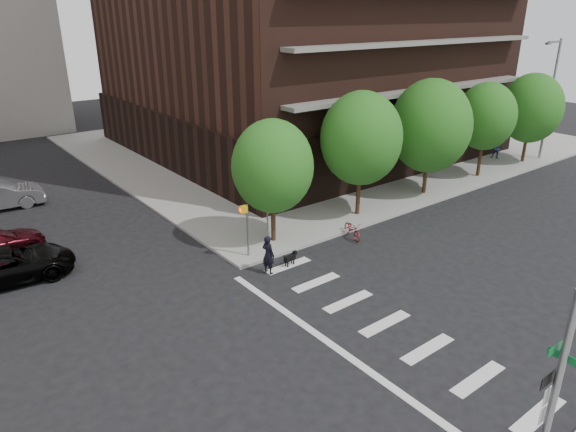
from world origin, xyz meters
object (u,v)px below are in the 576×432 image
parked_car_black (8,265)px  scooter (352,229)px  traffic_signal (546,430)px  dog_walker (268,255)px  pedestrian_far (497,148)px

parked_car_black → scooter: size_ratio=3.09×
traffic_signal → parked_car_black: 21.12m
scooter → dog_walker: (-5.75, -0.50, 0.45)m
parked_car_black → pedestrian_far: pedestrian_far is taller
traffic_signal → dog_walker: traffic_signal is taller
dog_walker → pedestrian_far: 25.58m
dog_walker → traffic_signal: bearing=158.4°
traffic_signal → pedestrian_far: traffic_signal is taller
pedestrian_far → parked_car_black: bearing=-117.6°
parked_car_black → pedestrian_far: bearing=-88.8°
scooter → pedestrian_far: size_ratio=1.06×
dog_walker → pedestrian_far: dog_walker is taller
traffic_signal → parked_car_black: bearing=109.5°
pedestrian_far → dog_walker: bearing=-104.6°
traffic_signal → parked_car_black: traffic_signal is taller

